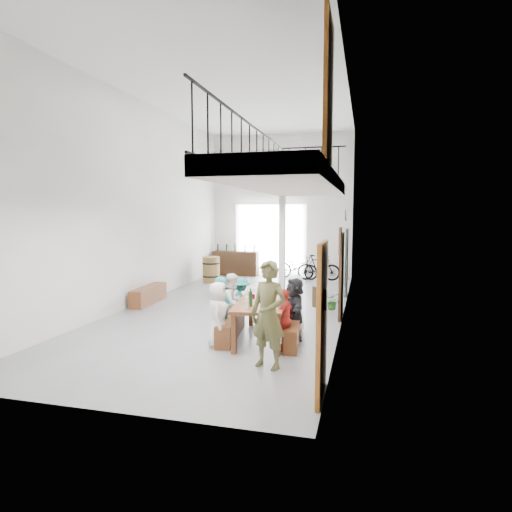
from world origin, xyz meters
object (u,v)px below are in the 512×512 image
(bench_inner, at_px, (231,326))
(bicycle_near, at_px, (298,267))
(side_bench, at_px, (148,295))
(tasting_table, at_px, (263,304))
(serving_counter, at_px, (236,263))
(host_standing, at_px, (268,314))
(oak_barrel, at_px, (211,270))

(bench_inner, bearing_deg, bicycle_near, 81.60)
(bench_inner, xyz_separation_m, side_bench, (-3.16, 2.45, 0.02))
(bicycle_near, bearing_deg, tasting_table, -155.61)
(tasting_table, height_order, serving_counter, serving_counter)
(bench_inner, xyz_separation_m, host_standing, (1.11, -1.51, 0.65))
(bicycle_near, bearing_deg, oak_barrel, 139.73)
(tasting_table, distance_m, side_bench, 4.57)
(tasting_table, height_order, side_bench, tasting_table)
(host_standing, bearing_deg, serving_counter, 130.02)
(oak_barrel, distance_m, bicycle_near, 3.28)
(side_bench, xyz_separation_m, bicycle_near, (3.28, 5.39, 0.21))
(bench_inner, distance_m, side_bench, 3.99)
(bicycle_near, bearing_deg, side_bench, 169.14)
(oak_barrel, bearing_deg, side_bench, -96.38)
(bench_inner, bearing_deg, host_standing, -61.09)
(bench_inner, xyz_separation_m, serving_counter, (-2.41, 8.14, 0.26))
(side_bench, bearing_deg, bench_inner, -37.76)
(bench_inner, relative_size, bicycle_near, 1.09)
(tasting_table, distance_m, host_standing, 1.56)
(oak_barrel, bearing_deg, bench_inner, -66.31)
(tasting_table, height_order, host_standing, host_standing)
(bench_inner, bearing_deg, tasting_table, -9.54)
(side_bench, distance_m, serving_counter, 5.75)
(oak_barrel, xyz_separation_m, serving_counter, (0.33, 1.91, 0.01))
(tasting_table, bearing_deg, host_standing, -79.22)
(oak_barrel, bearing_deg, serving_counter, 80.28)
(bench_inner, relative_size, serving_counter, 1.02)
(serving_counter, bearing_deg, oak_barrel, -100.46)
(bench_inner, distance_m, serving_counter, 8.49)
(serving_counter, bearing_deg, bicycle_near, -7.59)
(host_standing, bearing_deg, tasting_table, 126.87)
(serving_counter, distance_m, bicycle_near, 2.55)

